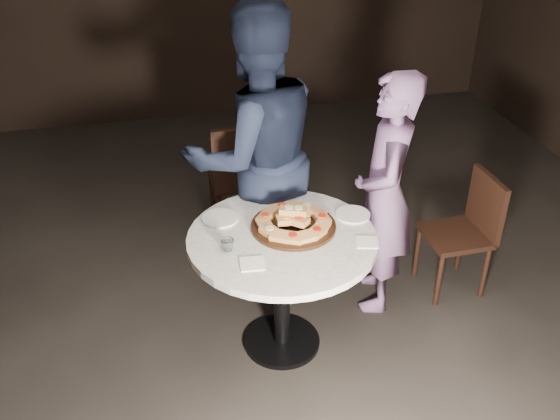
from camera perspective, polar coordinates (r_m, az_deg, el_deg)
name	(u,v)px	position (r m, az deg, el deg)	size (l,w,h in m)	color
floor	(288,334)	(3.79, 0.71, -11.31)	(7.00, 7.00, 0.00)	black
table	(282,258)	(3.35, 0.19, -4.39)	(1.22, 1.22, 0.75)	black
serving_board	(293,226)	(3.33, 1.23, -1.48)	(0.46, 0.46, 0.02)	black
focaccia_pile	(294,219)	(3.31, 1.28, -0.85)	(0.40, 0.41, 0.11)	tan
plate_left	(220,218)	(3.42, -5.49, -0.76)	(0.20, 0.20, 0.01)	white
plate_right	(353,215)	(3.46, 6.67, -0.41)	(0.19, 0.19, 0.01)	white
water_glass	(228,245)	(3.15, -4.81, -3.22)	(0.07, 0.07, 0.06)	silver
napkin_near	(252,264)	(3.06, -2.57, -4.93)	(0.12, 0.12, 0.01)	white
napkin_far	(367,242)	(3.25, 7.95, -2.93)	(0.11, 0.11, 0.01)	white
chair_far	(242,173)	(4.35, -3.51, 3.38)	(0.43, 0.45, 0.93)	black
chair_right	(468,226)	(4.07, 16.81, -1.38)	(0.39, 0.38, 0.79)	black
diner_navy	(255,156)	(3.72, -2.31, 4.96)	(0.89, 0.69, 1.83)	#141C32
diner_teal	(385,196)	(3.68, 9.56, 1.31)	(0.55, 0.36, 1.50)	slate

